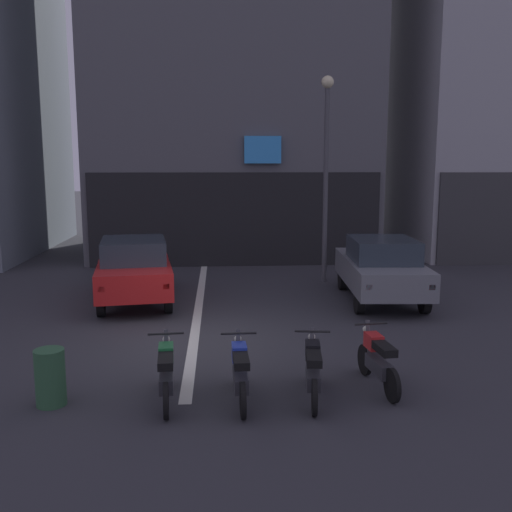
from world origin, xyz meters
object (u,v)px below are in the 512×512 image
at_px(motorcycle_blue_row_left_mid, 240,372).
at_px(trash_bin, 50,377).
at_px(motorcycle_green_row_leftmost, 166,372).
at_px(motorcycle_black_row_centre, 313,369).
at_px(car_red_crossing_near, 134,268).
at_px(car_grey_parked_kerbside, 381,267).
at_px(street_lamp, 326,157).
at_px(car_white_down_street, 243,230).
at_px(motorcycle_red_row_right_mid, 378,360).

distance_m(motorcycle_blue_row_left_mid, trash_bin, 2.80).
relative_size(motorcycle_green_row_leftmost, motorcycle_black_row_centre, 1.00).
bearing_deg(car_red_crossing_near, car_grey_parked_kerbside, -2.67).
bearing_deg(street_lamp, car_white_down_street, 111.28).
xyz_separation_m(car_red_crossing_near, motorcycle_red_row_right_mid, (4.67, -5.97, -0.43)).
height_order(car_white_down_street, motorcycle_green_row_leftmost, car_white_down_street).
distance_m(car_grey_parked_kerbside, motorcycle_blue_row_left_mid, 7.20).
bearing_deg(car_grey_parked_kerbside, trash_bin, -137.74).
relative_size(motorcycle_green_row_leftmost, trash_bin, 1.97).
xyz_separation_m(street_lamp, motorcycle_red_row_right_mid, (-0.63, -8.21, -3.24)).
distance_m(car_red_crossing_near, trash_bin, 6.35).
xyz_separation_m(car_white_down_street, motorcycle_red_row_right_mid, (1.56, -13.83, -0.43)).
relative_size(car_grey_parked_kerbside, trash_bin, 4.94).
relative_size(car_red_crossing_near, motorcycle_black_row_centre, 2.58).
relative_size(car_red_crossing_near, car_grey_parked_kerbside, 1.03).
distance_m(street_lamp, motorcycle_green_row_leftmost, 9.96).
distance_m(street_lamp, trash_bin, 10.76).
height_order(motorcycle_green_row_leftmost, motorcycle_blue_row_left_mid, same).
bearing_deg(car_white_down_street, motorcycle_red_row_right_mid, -83.58).
bearing_deg(car_white_down_street, motorcycle_blue_row_left_mid, -92.59).
height_order(car_red_crossing_near, trash_bin, car_red_crossing_near).
bearing_deg(motorcycle_green_row_leftmost, car_red_crossing_near, 102.22).
bearing_deg(street_lamp, trash_bin, -123.30).
relative_size(car_red_crossing_near, motorcycle_blue_row_left_mid, 2.58).
bearing_deg(motorcycle_green_row_leftmost, motorcycle_black_row_centre, -0.54).
distance_m(car_grey_parked_kerbside, trash_bin, 8.98).
distance_m(car_white_down_street, trash_bin, 14.61).
distance_m(car_red_crossing_near, motorcycle_green_row_leftmost, 6.47).
distance_m(street_lamp, motorcycle_blue_row_left_mid, 9.63).
bearing_deg(motorcycle_black_row_centre, trash_bin, 179.96).
relative_size(motorcycle_green_row_leftmost, motorcycle_red_row_right_mid, 1.00).
bearing_deg(street_lamp, car_grey_parked_kerbside, -68.33).
height_order(motorcycle_blue_row_left_mid, motorcycle_red_row_right_mid, same).
xyz_separation_m(motorcycle_black_row_centre, motorcycle_red_row_right_mid, (1.10, 0.36, 0.00)).
distance_m(car_red_crossing_near, street_lamp, 6.41).
xyz_separation_m(car_grey_parked_kerbside, street_lamp, (-1.01, 2.54, 2.81)).
xyz_separation_m(motorcycle_blue_row_left_mid, motorcycle_red_row_right_mid, (2.20, 0.40, 0.00)).
bearing_deg(motorcycle_blue_row_left_mid, car_grey_parked_kerbside, 57.68).
height_order(car_red_crossing_near, street_lamp, street_lamp).
height_order(car_white_down_street, motorcycle_blue_row_left_mid, car_white_down_street).
bearing_deg(trash_bin, car_red_crossing_near, 87.02).
xyz_separation_m(car_red_crossing_near, car_grey_parked_kerbside, (6.31, -0.29, 0.00)).
bearing_deg(motorcycle_black_row_centre, motorcycle_blue_row_left_mid, -178.13).
bearing_deg(motorcycle_red_row_right_mid, street_lamp, 85.60).
bearing_deg(car_grey_parked_kerbside, motorcycle_green_row_leftmost, -129.41).
height_order(car_white_down_street, motorcycle_red_row_right_mid, car_white_down_street).
relative_size(car_grey_parked_kerbside, motorcycle_black_row_centre, 2.52).
xyz_separation_m(car_red_crossing_near, motorcycle_blue_row_left_mid, (2.47, -6.37, -0.43)).
bearing_deg(car_grey_parked_kerbside, motorcycle_red_row_right_mid, -106.13).
bearing_deg(car_white_down_street, car_grey_parked_kerbside, -68.60).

